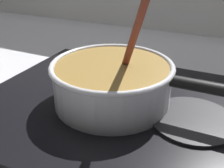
{
  "coord_description": "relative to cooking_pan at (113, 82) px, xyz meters",
  "views": [
    {
      "loc": [
        0.28,
        -0.29,
        0.3
      ],
      "look_at": [
        0.07,
        0.16,
        0.05
      ],
      "focal_mm": 43.15,
      "sensor_mm": 36.0,
      "label": 1
    }
  ],
  "objects": [
    {
      "name": "spare_burner",
      "position": [
        0.17,
        -0.0,
        -0.04
      ],
      "size": [
        0.16,
        0.16,
        0.01
      ],
      "primitive_type": "cylinder",
      "color": "#262628",
      "rests_on": "hob_plate"
    },
    {
      "name": "hob_plate",
      "position": [
        -0.0,
        -0.0,
        -0.05
      ],
      "size": [
        0.56,
        0.48,
        0.01
      ],
      "primitive_type": "cube",
      "color": "black",
      "rests_on": "ground"
    },
    {
      "name": "burner_ring",
      "position": [
        -0.0,
        -0.0,
        -0.04
      ],
      "size": [
        0.21,
        0.21,
        0.01
      ],
      "primitive_type": "torus",
      "color": "#592D0C",
      "rests_on": "hob_plate"
    },
    {
      "name": "cooking_pan",
      "position": [
        0.0,
        0.0,
        0.0
      ],
      "size": [
        0.41,
        0.25,
        0.3
      ],
      "color": "silver",
      "rests_on": "hob_plate"
    },
    {
      "name": "ground",
      "position": [
        -0.08,
        -0.16,
        -0.08
      ],
      "size": [
        2.4,
        1.6,
        0.04
      ],
      "primitive_type": "cube",
      "color": "#B7B7BC"
    }
  ]
}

